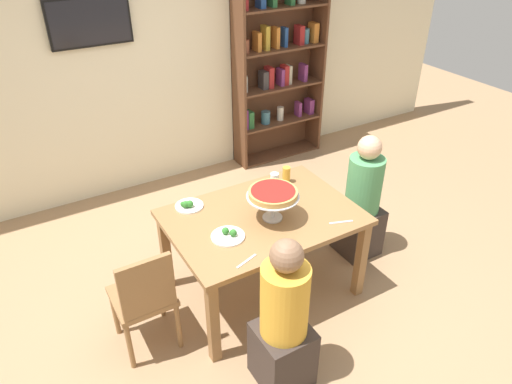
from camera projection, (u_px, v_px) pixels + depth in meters
ground_plane at (262, 288)px, 3.93m from camera, size 12.00×12.00×0.00m
rear_partition at (152, 56)px, 4.80m from camera, size 8.00×0.12×2.80m
dining_table at (263, 225)px, 3.58m from camera, size 1.41×0.98×0.74m
bookshelf at (277, 65)px, 5.41m from camera, size 1.10×0.30×2.21m
television at (90, 22)px, 4.27m from camera, size 0.75×0.05×0.44m
diner_head_east at (361, 205)px, 4.10m from camera, size 0.34×0.34×1.15m
diner_near_left at (284, 325)px, 2.95m from camera, size 0.34×0.34×1.15m
chair_head_west at (145, 297)px, 3.17m from camera, size 0.40×0.40×0.87m
deep_dish_pizza_stand at (273, 195)px, 3.40m from camera, size 0.39×0.39×0.24m
salad_plate_near_diner at (228, 235)px, 3.30m from camera, size 0.24×0.24×0.07m
salad_plate_far_diner at (188, 205)px, 3.61m from camera, size 0.22×0.22×0.07m
beer_glass_amber_tall at (286, 175)px, 3.91m from camera, size 0.07×0.07×0.14m
beer_glass_amber_short at (271, 190)px, 3.68m from camera, size 0.07×0.07×0.16m
water_glass_clear_near at (275, 180)px, 3.87m from camera, size 0.07×0.07×0.12m
cutlery_fork_near at (341, 222)px, 3.45m from camera, size 0.18×0.07×0.00m
cutlery_knife_near at (247, 261)px, 3.08m from camera, size 0.18×0.07×0.00m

